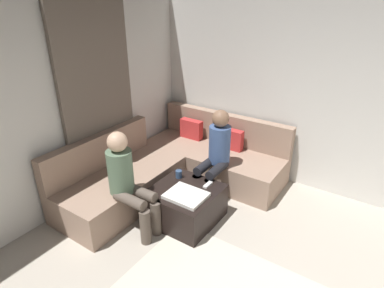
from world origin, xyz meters
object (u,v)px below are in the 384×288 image
Objects in this scene: ottoman at (185,204)px; game_remote at (208,185)px; coffee_mug at (179,174)px; person_on_couch_back at (216,152)px; sectional_couch at (175,167)px; person_on_couch_side at (127,180)px.

ottoman is 0.36m from game_remote.
coffee_mug is 0.08× the size of person_on_couch_back.
sectional_couch is 2.12× the size of person_on_couch_back.
person_on_couch_back is (0.04, 0.63, 0.45)m from ottoman.
sectional_couch reaches higher than coffee_mug.
game_remote is (0.18, 0.22, 0.22)m from ottoman.
sectional_couch reaches higher than game_remote.
person_on_couch_side is at bearing -130.37° from game_remote.
person_on_couch_side reaches higher than coffee_mug.
person_on_couch_back is at bearing 86.13° from ottoman.
person_on_couch_back reaches higher than game_remote.
sectional_couch is at bearing 131.55° from coffee_mug.
sectional_couch is at bearing 134.75° from ottoman.
person_on_couch_side is (-0.60, -0.71, 0.23)m from game_remote.
person_on_couch_back is at bearing 108.47° from game_remote.
person_on_couch_back is (0.26, 0.45, 0.19)m from coffee_mug.
person_on_couch_side is at bearing 67.42° from person_on_couch_back.
ottoman is at bearing -45.25° from sectional_couch.
person_on_couch_back reaches higher than sectional_couch.
sectional_couch is 0.81m from ottoman.
person_on_couch_back reaches higher than coffee_mug.
coffee_mug is 0.56m from person_on_couch_back.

